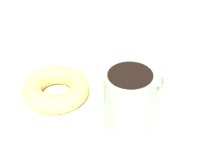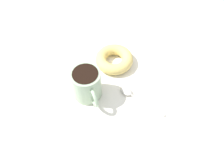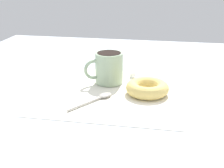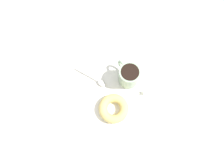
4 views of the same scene
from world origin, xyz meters
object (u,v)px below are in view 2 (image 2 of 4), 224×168
coffee_cup (87,84)px  spoon (132,95)px  donut (114,59)px  sugar_cube (70,73)px

coffee_cup → spoon: 12.47cm
coffee_cup → donut: 13.27cm
spoon → donut: bearing=-153.8°
coffee_cup → sugar_cube: coffee_cup is taller
donut → sugar_cube: size_ratio=7.10×
coffee_cup → donut: bearing=151.0°
donut → spoon: donut is taller
spoon → sugar_cube: bearing=-108.8°
coffee_cup → sugar_cube: size_ratio=6.67×
donut → sugar_cube: 13.15cm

